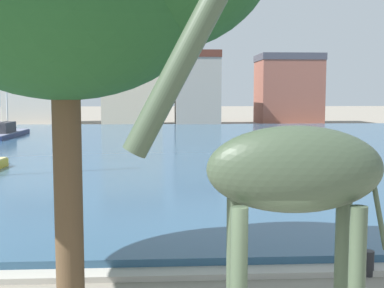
{
  "coord_description": "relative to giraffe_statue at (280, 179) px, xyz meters",
  "views": [
    {
      "loc": [
        -0.25,
        -3.64,
        3.56
      ],
      "look_at": [
        0.58,
        10.12,
        2.2
      ],
      "focal_mm": 46.77,
      "sensor_mm": 36.0,
      "label": 1
    }
  ],
  "objects": [
    {
      "name": "townhouse_end_terrace",
      "position": [
        2.81,
        53.65,
        1.58
      ],
      "size": [
        5.11,
        7.37,
        8.49
      ],
      "color": "gray",
      "rests_on": "ground"
    },
    {
      "name": "sailboat_navy",
      "position": [
        -13.53,
        35.31,
        -2.2
      ],
      "size": [
        1.83,
        9.25,
        6.4
      ],
      "color": "navy",
      "rests_on": "ground"
    },
    {
      "name": "harbor_water",
      "position": [
        -0.99,
        27.79,
        -2.54
      ],
      "size": [
        83.94,
        46.37,
        0.28
      ],
      "primitive_type": "cube",
      "color": "#2D5170",
      "rests_on": "ground"
    },
    {
      "name": "townhouse_wide_warehouse",
      "position": [
        14.35,
        56.2,
        1.57
      ],
      "size": [
        7.62,
        6.25,
        8.47
      ],
      "color": "#8E5142",
      "rests_on": "ground"
    },
    {
      "name": "quay_edge_coping",
      "position": [
        -0.99,
        4.36,
        -2.62
      ],
      "size": [
        83.94,
        0.5,
        0.12
      ],
      "primitive_type": "cube",
      "color": "#ADA89E",
      "rests_on": "ground"
    },
    {
      "name": "mooring_bollard",
      "position": [
        2.8,
        4.21,
        -2.43
      ],
      "size": [
        0.24,
        0.24,
        0.5
      ],
      "primitive_type": "cylinder",
      "color": "#232326",
      "rests_on": "ground"
    },
    {
      "name": "townhouse_corner_house",
      "position": [
        -16.46,
        56.86,
        2.53
      ],
      "size": [
        6.38,
        8.02,
        10.39
      ],
      "color": "beige",
      "rests_on": "ground"
    },
    {
      "name": "giraffe_statue",
      "position": [
        0.0,
        0.0,
        0.0
      ],
      "size": [
        3.01,
        0.77,
        5.25
      ],
      "color": "#3D4C38",
      "rests_on": "ground"
    },
    {
      "name": "townhouse_tall_gabled",
      "position": [
        -4.6,
        53.73,
        2.23
      ],
      "size": [
        6.92,
        6.38,
        9.78
      ],
      "color": "#C6B293",
      "rests_on": "ground"
    }
  ]
}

